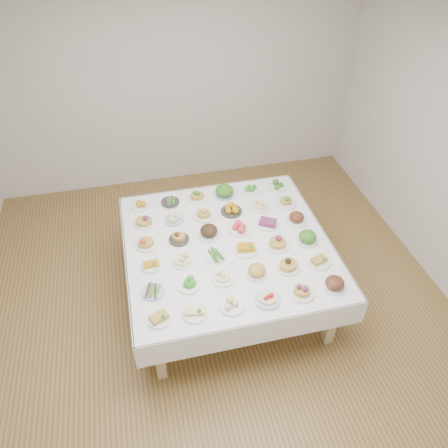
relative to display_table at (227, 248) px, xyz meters
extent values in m
plane|color=olive|center=(-0.16, -0.10, -0.68)|extent=(5.00, 5.00, 0.00)
cube|color=white|center=(-0.16, -0.10, 2.12)|extent=(5.00, 5.00, 0.02)
cube|color=beige|center=(-0.16, 2.40, 0.72)|extent=(5.00, 0.02, 2.80)
cube|color=white|center=(0.00, 0.00, 0.04)|extent=(2.01, 2.01, 0.06)
cube|color=white|center=(0.00, 1.01, -0.07)|extent=(2.03, 0.02, 0.28)
cube|color=white|center=(0.00, -1.01, -0.07)|extent=(2.03, 0.01, 0.28)
cube|color=white|center=(1.01, 0.00, -0.07)|extent=(0.02, 2.03, 0.28)
cube|color=white|center=(-1.01, 0.00, -0.07)|extent=(0.01, 2.03, 0.28)
cube|color=#D9BD8B|center=(-0.83, -0.83, -0.33)|extent=(0.09, 0.09, 0.69)
cube|color=#D9BD8B|center=(0.83, -0.83, -0.33)|extent=(0.09, 0.09, 0.69)
cube|color=#D9BD8B|center=(-0.83, 0.83, -0.33)|extent=(0.09, 0.09, 0.69)
cube|color=#D9BD8B|center=(0.83, 0.83, -0.33)|extent=(0.09, 0.09, 0.69)
cylinder|color=silver|center=(-0.78, -0.78, 0.08)|extent=(0.20, 0.20, 0.02)
cylinder|color=silver|center=(-0.48, -0.79, 0.08)|extent=(0.21, 0.21, 0.02)
cylinder|color=silver|center=(-0.15, -0.79, 0.08)|extent=(0.21, 0.21, 0.02)
cylinder|color=#4C66B2|center=(0.16, -0.79, 0.08)|extent=(0.22, 0.22, 0.02)
cylinder|color=silver|center=(0.48, -0.79, 0.08)|extent=(0.23, 0.23, 0.02)
cylinder|color=silver|center=(0.79, -0.79, 0.08)|extent=(0.20, 0.20, 0.02)
cylinder|color=#4C66B2|center=(-0.79, -0.47, 0.08)|extent=(0.20, 0.20, 0.02)
cylinder|color=silver|center=(-0.47, -0.47, 0.08)|extent=(0.20, 0.20, 0.02)
cylinder|color=silver|center=(-0.15, -0.46, 0.08)|extent=(0.21, 0.21, 0.02)
cylinder|color=silver|center=(0.16, -0.48, 0.08)|extent=(0.20, 0.20, 0.02)
cylinder|color=silver|center=(0.47, -0.47, 0.08)|extent=(0.21, 0.21, 0.02)
cylinder|color=silver|center=(0.78, -0.47, 0.08)|extent=(0.21, 0.21, 0.02)
cylinder|color=silver|center=(-0.78, -0.15, 0.08)|extent=(0.19, 0.19, 0.02)
cylinder|color=silver|center=(-0.48, -0.16, 0.08)|extent=(0.21, 0.21, 0.02)
cylinder|color=silver|center=(-0.15, -0.16, 0.08)|extent=(0.19, 0.19, 0.02)
cylinder|color=silver|center=(0.15, -0.15, 0.08)|extent=(0.22, 0.22, 0.02)
cylinder|color=silver|center=(0.47, -0.16, 0.08)|extent=(0.22, 0.22, 0.02)
cylinder|color=silver|center=(0.78, -0.16, 0.08)|extent=(0.21, 0.21, 0.02)
cylinder|color=silver|center=(-0.79, 0.15, 0.08)|extent=(0.21, 0.21, 0.02)
cylinder|color=#2F2D2A|center=(-0.46, 0.16, 0.08)|extent=(0.20, 0.20, 0.02)
cylinder|color=silver|center=(-0.16, 0.15, 0.08)|extent=(0.22, 0.22, 0.02)
cylinder|color=silver|center=(0.17, 0.16, 0.08)|extent=(0.21, 0.21, 0.02)
cylinder|color=silver|center=(0.47, 0.17, 0.08)|extent=(0.20, 0.20, 0.02)
cylinder|color=silver|center=(0.79, 0.16, 0.08)|extent=(0.23, 0.23, 0.02)
cylinder|color=silver|center=(-0.78, 0.48, 0.08)|extent=(0.20, 0.20, 0.02)
cylinder|color=#4C66B2|center=(-0.46, 0.47, 0.08)|extent=(0.20, 0.20, 0.02)
cylinder|color=silver|center=(-0.15, 0.46, 0.08)|extent=(0.23, 0.23, 0.02)
cylinder|color=#2F2D2A|center=(0.16, 0.47, 0.08)|extent=(0.22, 0.22, 0.02)
cylinder|color=silver|center=(0.48, 0.48, 0.08)|extent=(0.21, 0.21, 0.02)
cylinder|color=silver|center=(0.78, 0.47, 0.08)|extent=(0.23, 0.23, 0.02)
cylinder|color=silver|center=(-0.79, 0.78, 0.08)|extent=(0.20, 0.20, 0.02)
cylinder|color=#2F2D2A|center=(-0.46, 0.79, 0.08)|extent=(0.20, 0.20, 0.02)
cylinder|color=silver|center=(-0.16, 0.79, 0.08)|extent=(0.21, 0.21, 0.02)
cylinder|color=#4C66B2|center=(0.15, 0.78, 0.08)|extent=(0.20, 0.20, 0.02)
cylinder|color=silver|center=(0.46, 0.79, 0.08)|extent=(0.20, 0.20, 0.02)
cylinder|color=silver|center=(0.79, 0.79, 0.08)|extent=(0.21, 0.21, 0.02)
camera|label=1|loc=(-0.77, -3.10, 3.04)|focal=35.00mm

